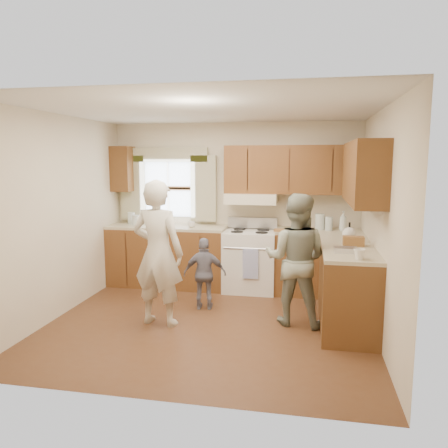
% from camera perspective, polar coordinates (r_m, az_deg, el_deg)
% --- Properties ---
extents(room, '(3.80, 3.80, 3.80)m').
position_cam_1_polar(room, '(5.07, -1.97, 0.50)').
color(room, '#512E19').
rests_on(room, ground).
extents(kitchen_fixtures, '(3.80, 2.25, 2.15)m').
position_cam_1_polar(kitchen_fixtures, '(6.09, 5.96, -2.12)').
color(kitchen_fixtures, '#43200E').
rests_on(kitchen_fixtures, ground).
extents(stove, '(0.76, 0.67, 1.07)m').
position_cam_1_polar(stove, '(6.55, 3.44, -4.66)').
color(stove, silver).
rests_on(stove, ground).
extents(woman_left, '(0.68, 0.50, 1.72)m').
position_cam_1_polar(woman_left, '(5.18, -8.62, -3.78)').
color(woman_left, beige).
rests_on(woman_left, ground).
extents(woman_right, '(0.85, 0.71, 1.56)m').
position_cam_1_polar(woman_right, '(5.23, 9.35, -4.59)').
color(woman_right, '#243827').
rests_on(woman_right, ground).
extents(child, '(0.58, 0.31, 0.95)m').
position_cam_1_polar(child, '(5.73, -2.53, -6.51)').
color(child, slate).
rests_on(child, ground).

